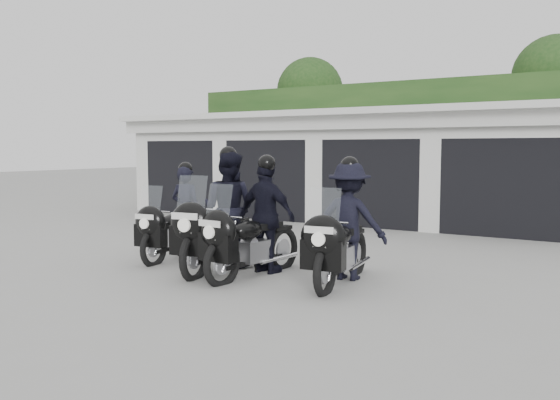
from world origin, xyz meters
The scene contains 7 objects.
ground centered at (0.00, 0.00, 0.00)m, with size 80.00×80.00×0.00m, color gray.
garage_block centered at (0.00, 8.06, 1.42)m, with size 16.40×6.80×2.96m.
background_vegetation centered at (0.37, 12.92, 2.77)m, with size 20.00×3.90×5.80m.
police_bike_a centered at (-1.24, -0.20, 0.71)m, with size 0.75×2.05×1.78m.
police_bike_b centered at (-0.02, -0.44, 0.87)m, with size 1.09×2.37×2.07m.
police_bike_c centered at (0.79, -0.56, 0.82)m, with size 1.10×2.22×1.94m.
police_bike_d centered at (2.13, -0.26, 0.82)m, with size 1.22×2.20×1.92m.
Camera 1 is at (5.94, -8.14, 1.98)m, focal length 38.00 mm.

